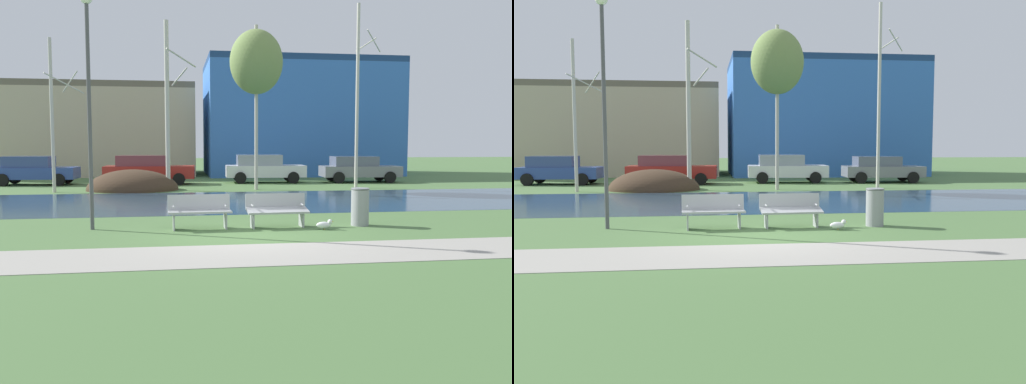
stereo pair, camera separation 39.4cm
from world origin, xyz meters
TOP-DOWN VIEW (x-y plane):
  - ground_plane at (0.00, 10.00)m, footprint 120.00×120.00m
  - paved_path_strip at (0.00, -2.14)m, footprint 60.00×2.12m
  - river_band at (0.00, 7.73)m, footprint 80.00×7.82m
  - soil_mound at (-3.57, 13.37)m, footprint 4.27×3.49m
  - bench_left at (-1.01, 1.24)m, footprint 1.62×0.63m
  - bench_right at (1.00, 1.24)m, footprint 1.62×0.63m
  - trash_bin at (3.24, 1.20)m, footprint 0.50×0.50m
  - seagull at (2.11, 0.66)m, footprint 0.45×0.17m
  - streetlamp at (-3.70, 1.56)m, footprint 0.32×0.32m
  - birch_far_left at (-6.91, 12.63)m, footprint 1.51×2.58m
  - birch_left at (-1.89, 13.02)m, footprint 1.45×2.28m
  - birch_center_left at (2.20, 12.75)m, footprint 2.48×2.48m
  - birch_center at (7.22, 12.97)m, footprint 1.18×1.98m
  - parked_van_nearest_blue at (-8.99, 17.47)m, footprint 4.33×2.21m
  - parked_sedan_second_red at (-3.03, 16.99)m, footprint 4.84×2.13m
  - parked_hatch_third_white at (3.30, 17.35)m, footprint 4.50×2.16m
  - parked_wagon_fourth_grey at (8.67, 16.88)m, footprint 4.48×2.28m
  - building_beige_block at (-8.42, 27.28)m, footprint 16.34×8.79m
  - building_blue_store at (7.14, 25.61)m, footprint 13.05×8.37m

SIDE VIEW (x-z plane):
  - ground_plane at x=0.00m, z-range 0.00..0.00m
  - soil_mound at x=-3.57m, z-range -0.97..0.97m
  - river_band at x=0.00m, z-range 0.00..0.01m
  - paved_path_strip at x=0.00m, z-range 0.00..0.01m
  - seagull at x=2.11m, z-range 0.00..0.26m
  - bench_left at x=-1.01m, z-range 0.04..0.91m
  - bench_right at x=1.00m, z-range 0.04..0.91m
  - trash_bin at x=3.24m, z-range 0.02..1.02m
  - parked_wagon_fourth_grey at x=8.67m, z-range 0.04..1.51m
  - parked_van_nearest_blue at x=-8.99m, z-range 0.03..1.55m
  - parked_hatch_third_white at x=3.30m, z-range 0.03..1.59m
  - parked_sedan_second_red at x=-3.03m, z-range 0.04..1.59m
  - building_beige_block at x=-8.42m, z-range 0.00..6.17m
  - birch_far_left at x=-6.91m, z-range 0.09..6.89m
  - streetlamp at x=-3.70m, z-range 0.93..6.83m
  - building_blue_store at x=7.14m, z-range 0.00..7.90m
  - birch_left at x=-1.89m, z-range 0.09..7.88m
  - birch_center at x=7.22m, z-range 0.10..8.97m
  - birch_center_left at x=2.20m, z-range 2.12..9.76m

